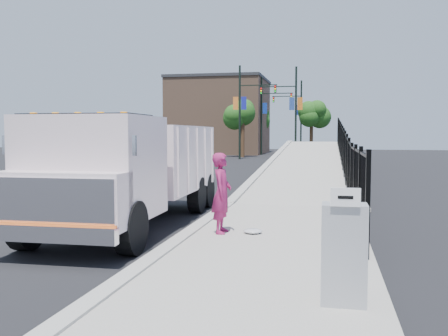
# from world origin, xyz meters

# --- Properties ---
(ground) EXTENTS (120.00, 120.00, 0.00)m
(ground) POSITION_xyz_m (0.00, 0.00, 0.00)
(ground) COLOR black
(ground) RESTS_ON ground
(sidewalk) EXTENTS (3.55, 12.00, 0.12)m
(sidewalk) POSITION_xyz_m (1.93, -2.00, 0.06)
(sidewalk) COLOR #9E998E
(sidewalk) RESTS_ON ground
(curb) EXTENTS (0.30, 12.00, 0.16)m
(curb) POSITION_xyz_m (0.00, -2.00, 0.08)
(curb) COLOR #ADAAA3
(curb) RESTS_ON ground
(ramp) EXTENTS (3.95, 24.06, 3.19)m
(ramp) POSITION_xyz_m (2.12, 16.00, 0.00)
(ramp) COLOR #9E998E
(ramp) RESTS_ON ground
(iron_fence) EXTENTS (0.10, 28.00, 1.80)m
(iron_fence) POSITION_xyz_m (3.55, 12.00, 0.90)
(iron_fence) COLOR black
(iron_fence) RESTS_ON ground
(truck) EXTENTS (2.62, 7.70, 2.63)m
(truck) POSITION_xyz_m (-1.72, 0.54, 1.48)
(truck) COLOR black
(truck) RESTS_ON ground
(worker) EXTENTS (0.42, 0.63, 1.70)m
(worker) POSITION_xyz_m (0.70, -0.32, 0.97)
(worker) COLOR #941C53
(worker) RESTS_ON sidewalk
(utility_cabinet) EXTENTS (0.55, 0.40, 1.25)m
(utility_cabinet) POSITION_xyz_m (3.10, -4.32, 0.75)
(utility_cabinet) COLOR gray
(utility_cabinet) RESTS_ON sidewalk
(arrow_sign) EXTENTS (0.35, 0.04, 0.22)m
(arrow_sign) POSITION_xyz_m (3.10, -4.54, 1.48)
(arrow_sign) COLOR white
(arrow_sign) RESTS_ON utility_cabinet
(debris) EXTENTS (0.40, 0.40, 0.10)m
(debris) POSITION_xyz_m (1.35, -0.24, 0.17)
(debris) COLOR silver
(debris) RESTS_ON sidewalk
(light_pole_0) EXTENTS (3.77, 0.22, 8.00)m
(light_pole_0) POSITION_xyz_m (-4.29, 31.73, 4.36)
(light_pole_0) COLOR black
(light_pole_0) RESTS_ON ground
(light_pole_1) EXTENTS (3.77, 0.22, 8.00)m
(light_pole_1) POSITION_xyz_m (-0.23, 33.40, 4.36)
(light_pole_1) COLOR black
(light_pole_1) RESTS_ON ground
(light_pole_2) EXTENTS (3.77, 0.22, 8.00)m
(light_pole_2) POSITION_xyz_m (-3.61, 40.75, 4.36)
(light_pole_2) COLOR black
(light_pole_2) RESTS_ON ground
(light_pole_3) EXTENTS (3.77, 0.22, 8.00)m
(light_pole_3) POSITION_xyz_m (-0.40, 45.06, 4.36)
(light_pole_3) COLOR black
(light_pole_3) RESTS_ON ground
(tree_0) EXTENTS (2.47, 2.47, 5.24)m
(tree_0) POSITION_xyz_m (-4.95, 35.31, 3.94)
(tree_0) COLOR #382314
(tree_0) RESTS_ON ground
(tree_1) EXTENTS (2.05, 2.05, 5.02)m
(tree_1) POSITION_xyz_m (1.23, 39.25, 3.89)
(tree_1) COLOR #382314
(tree_1) RESTS_ON ground
(tree_2) EXTENTS (3.29, 3.29, 5.65)m
(tree_2) POSITION_xyz_m (-5.46, 47.33, 3.97)
(tree_2) COLOR #382314
(tree_2) RESTS_ON ground
(building) EXTENTS (10.00, 10.00, 8.00)m
(building) POSITION_xyz_m (-9.00, 44.00, 4.00)
(building) COLOR #8C664C
(building) RESTS_ON ground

